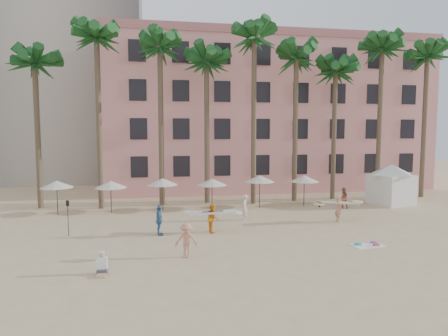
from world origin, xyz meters
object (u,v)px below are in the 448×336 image
pink_hotel (262,117)px  carrier_white (213,217)px  cabana (391,181)px  carrier_yellow (339,207)px

pink_hotel → carrier_white: bearing=-113.4°
pink_hotel → cabana: pink_hotel is taller
cabana → carrier_yellow: (-7.67, -5.60, -0.99)m
pink_hotel → carrier_yellow: size_ratio=11.35×
pink_hotel → carrier_yellow: (0.12, -19.63, -6.92)m
cabana → carrier_white: 18.21m
carrier_white → pink_hotel: bearing=66.6°
cabana → carrier_yellow: bearing=-143.9°
cabana → carrier_white: size_ratio=1.80×
carrier_white → carrier_yellow: bearing=7.9°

